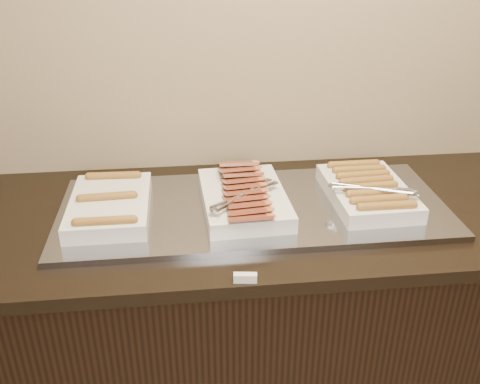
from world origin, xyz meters
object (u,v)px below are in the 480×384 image
(dish_left, at_px, (110,205))
(dish_center, at_px, (244,197))
(warming_tray, at_px, (253,208))
(dish_right, at_px, (368,191))
(counter, at_px, (244,322))

(dish_left, height_order, dish_center, dish_center)
(warming_tray, height_order, dish_center, dish_center)
(warming_tray, height_order, dish_left, dish_left)
(dish_center, bearing_deg, warming_tray, 3.98)
(dish_right, bearing_deg, counter, 177.83)
(counter, bearing_deg, dish_center, -119.03)
(warming_tray, bearing_deg, dish_center, -173.57)
(dish_left, xyz_separation_m, dish_center, (0.41, -0.00, 0.01))
(counter, distance_m, warming_tray, 0.46)
(counter, xyz_separation_m, dish_right, (0.39, -0.00, 0.50))
(counter, relative_size, dish_left, 5.86)
(dish_left, bearing_deg, warming_tray, -0.07)
(warming_tray, xyz_separation_m, dish_center, (-0.03, -0.00, 0.04))
(warming_tray, bearing_deg, counter, 180.00)
(warming_tray, relative_size, dish_left, 3.41)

